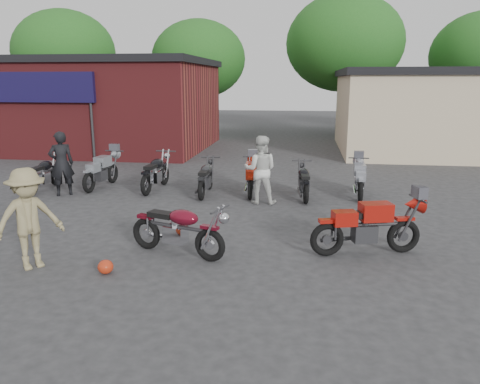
# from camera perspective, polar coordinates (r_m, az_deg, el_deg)

# --- Properties ---
(ground) EXTENTS (90.00, 90.00, 0.00)m
(ground) POSITION_cam_1_polar(r_m,az_deg,el_deg) (8.87, -4.60, -8.15)
(ground) COLOR #2C2C2E
(brick_building) EXTENTS (12.00, 8.00, 4.00)m
(brick_building) POSITION_cam_1_polar(r_m,az_deg,el_deg) (24.59, -18.47, 9.82)
(brick_building) COLOR maroon
(brick_building) RESTS_ON ground
(stucco_building) EXTENTS (10.00, 8.00, 3.50)m
(stucco_building) POSITION_cam_1_polar(r_m,az_deg,el_deg) (24.03, 24.34, 8.66)
(stucco_building) COLOR #C4AE8C
(stucco_building) RESTS_ON ground
(tree_0) EXTENTS (6.56, 6.56, 8.20)m
(tree_0) POSITION_cam_1_polar(r_m,az_deg,el_deg) (33.97, -20.46, 14.03)
(tree_0) COLOR #144C16
(tree_0) RESTS_ON ground
(tree_1) EXTENTS (5.92, 5.92, 7.40)m
(tree_1) POSITION_cam_1_polar(r_m,az_deg,el_deg) (30.81, -5.00, 14.20)
(tree_1) COLOR #144C16
(tree_1) RESTS_ON ground
(tree_2) EXTENTS (7.04, 7.04, 8.80)m
(tree_2) POSITION_cam_1_polar(r_m,az_deg,el_deg) (30.14, 12.53, 15.29)
(tree_2) COLOR #144C16
(tree_2) RESTS_ON ground
(vintage_motorcycle) EXTENTS (2.11, 1.29, 1.16)m
(vintage_motorcycle) POSITION_cam_1_polar(r_m,az_deg,el_deg) (8.91, -7.52, -4.15)
(vintage_motorcycle) COLOR #5A0B19
(vintage_motorcycle) RESTS_ON ground
(sportbike) EXTENTS (2.20, 1.21, 1.21)m
(sportbike) POSITION_cam_1_polar(r_m,az_deg,el_deg) (9.21, 15.40, -3.77)
(sportbike) COLOR #B1170E
(sportbike) RESTS_ON ground
(helmet) EXTENTS (0.35, 0.35, 0.25)m
(helmet) POSITION_cam_1_polar(r_m,az_deg,el_deg) (8.49, -16.08, -8.76)
(helmet) COLOR #B12D12
(helmet) RESTS_ON ground
(person_dark) EXTENTS (0.81, 0.75, 1.86)m
(person_dark) POSITION_cam_1_polar(r_m,az_deg,el_deg) (14.40, -20.93, 3.25)
(person_dark) COLOR black
(person_dark) RESTS_ON ground
(person_light) EXTENTS (0.90, 0.70, 1.84)m
(person_light) POSITION_cam_1_polar(r_m,az_deg,el_deg) (12.58, 2.51, 2.72)
(person_light) COLOR silver
(person_light) RESTS_ON ground
(person_tan) EXTENTS (1.28, 1.31, 1.81)m
(person_tan) POSITION_cam_1_polar(r_m,az_deg,el_deg) (8.97, -24.37, -3.01)
(person_tan) COLOR #8D8057
(person_tan) RESTS_ON ground
(row_bike_0) EXTENTS (0.67, 1.93, 1.11)m
(row_bike_0) POSITION_cam_1_polar(r_m,az_deg,el_deg) (15.37, -22.77, 2.26)
(row_bike_0) COLOR black
(row_bike_0) RESTS_ON ground
(row_bike_1) EXTENTS (0.83, 2.04, 1.16)m
(row_bike_1) POSITION_cam_1_polar(r_m,az_deg,el_deg) (15.14, -16.55, 2.68)
(row_bike_1) COLOR gray
(row_bike_1) RESTS_ON ground
(row_bike_2) EXTENTS (0.80, 2.10, 1.19)m
(row_bike_2) POSITION_cam_1_polar(r_m,az_deg,el_deg) (14.42, -10.23, 2.59)
(row_bike_2) COLOR black
(row_bike_2) RESTS_ON ground
(row_bike_3) EXTENTS (0.68, 1.90, 1.09)m
(row_bike_3) POSITION_cam_1_polar(r_m,az_deg,el_deg) (13.65, -4.19, 1.94)
(row_bike_3) COLOR #232325
(row_bike_3) RESTS_ON ground
(row_bike_4) EXTENTS (0.76, 1.93, 1.10)m
(row_bike_4) POSITION_cam_1_polar(r_m,az_deg,el_deg) (13.68, 1.40, 2.02)
(row_bike_4) COLOR #B2230E
(row_bike_4) RESTS_ON ground
(row_bike_5) EXTENTS (0.78, 1.87, 1.05)m
(row_bike_5) POSITION_cam_1_polar(r_m,az_deg,el_deg) (13.34, 7.79, 1.50)
(row_bike_5) COLOR black
(row_bike_5) RESTS_ON ground
(row_bike_6) EXTENTS (0.72, 1.92, 1.10)m
(row_bike_6) POSITION_cam_1_polar(r_m,az_deg,el_deg) (13.86, 14.37, 1.74)
(row_bike_6) COLOR gray
(row_bike_6) RESTS_ON ground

